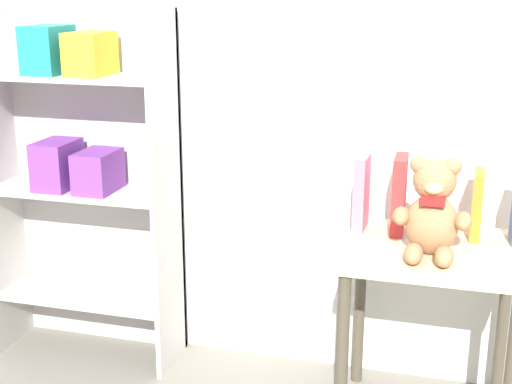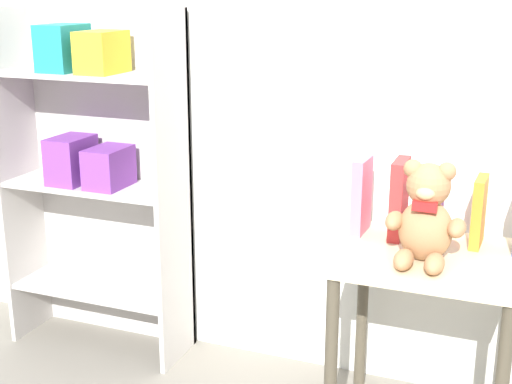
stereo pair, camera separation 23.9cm
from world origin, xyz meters
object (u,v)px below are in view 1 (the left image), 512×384
bookshelf_side (84,166)px  display_table (431,279)px  book_standing_orange (477,205)px  teddy_bear (432,211)px  book_standing_pink (362,193)px  book_standing_purple (437,206)px  book_standing_red (399,195)px

bookshelf_side → display_table: (1.30, -0.17, -0.24)m
display_table → book_standing_orange: bearing=46.0°
teddy_bear → display_table: bearing=81.9°
book_standing_pink → bookshelf_side: bearing=178.7°
display_table → teddy_bear: teddy_bear is taller
teddy_bear → book_standing_purple: bearing=86.7°
book_standing_orange → book_standing_pink: bearing=-175.6°
teddy_bear → book_standing_orange: 0.24m
book_standing_red → book_standing_orange: book_standing_red is taller
book_standing_pink → book_standing_purple: book_standing_pink is taller
display_table → book_standing_purple: book_standing_purple is taller
bookshelf_side → book_standing_red: (1.18, -0.07, 0.00)m
bookshelf_side → book_standing_purple: bookshelf_side is taller
book_standing_pink → book_standing_red: (0.12, -0.00, 0.00)m
bookshelf_side → display_table: 1.34m
bookshelf_side → book_standing_red: size_ratio=5.22×
bookshelf_side → book_standing_purple: 1.31m
teddy_bear → book_standing_orange: teddy_bear is taller
book_standing_pink → book_standing_purple: size_ratio=1.25×
teddy_bear → book_standing_purple: teddy_bear is taller
bookshelf_side → teddy_bear: size_ratio=4.41×
bookshelf_side → book_standing_orange: bearing=-1.9°
display_table → book_standing_red: (-0.12, 0.11, 0.24)m
book_standing_purple → book_standing_orange: size_ratio=0.91×
book_standing_red → book_standing_purple: book_standing_red is taller
book_standing_pink → book_standing_purple: bearing=1.4°
book_standing_pink → book_standing_orange: bearing=4.6°
teddy_bear → book_standing_pink: (-0.24, 0.19, -0.01)m
book_standing_orange → book_standing_red: bearing=-173.8°
display_table → book_standing_red: book_standing_red is taller
teddy_bear → book_standing_pink: 0.30m
book_standing_red → display_table: bearing=-42.4°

